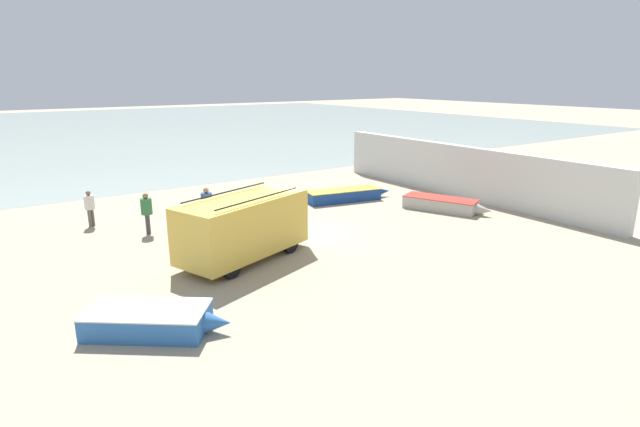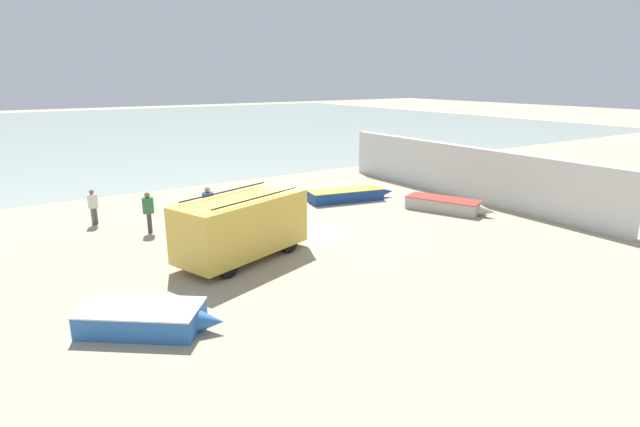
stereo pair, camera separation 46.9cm
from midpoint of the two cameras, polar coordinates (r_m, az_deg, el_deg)
The scene contains 10 objects.
ground_plane at distance 20.76m, azimuth -1.72°, elevation -2.59°, with size 200.00×200.00×0.00m, color tan.
sea_water at distance 69.89m, azimuth -25.04°, elevation 8.70°, with size 120.00×80.00×0.01m, color #99A89E.
harbor_wall at distance 28.29m, azimuth 16.59°, elevation 4.56°, with size 0.50×17.91×2.81m, color silver.
parked_van at distance 18.04m, azimuth -8.14°, elevation -1.36°, with size 5.40×3.57×2.41m.
fishing_rowboat_0 at distance 13.95m, azimuth -18.28°, elevation -11.31°, with size 3.57×3.09×0.64m.
fishing_rowboat_1 at distance 26.68m, azimuth 3.85°, elevation 2.13°, with size 4.94×1.99×0.62m.
fishing_rowboat_2 at distance 25.33m, azimuth 14.75°, elevation 0.95°, with size 2.58×4.33×0.62m.
fisherman_0 at distance 24.22m, azimuth -24.02°, elevation 1.03°, with size 0.42×0.42×1.60m.
fisherman_1 at distance 22.16m, azimuth -12.08°, elevation 1.15°, with size 0.48×0.48×1.82m.
fisherman_2 at distance 22.09m, azimuth -18.46°, elevation 0.54°, with size 0.46×0.46×1.75m.
Camera 2 is at (-10.15, -16.95, 6.40)m, focal length 28.00 mm.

